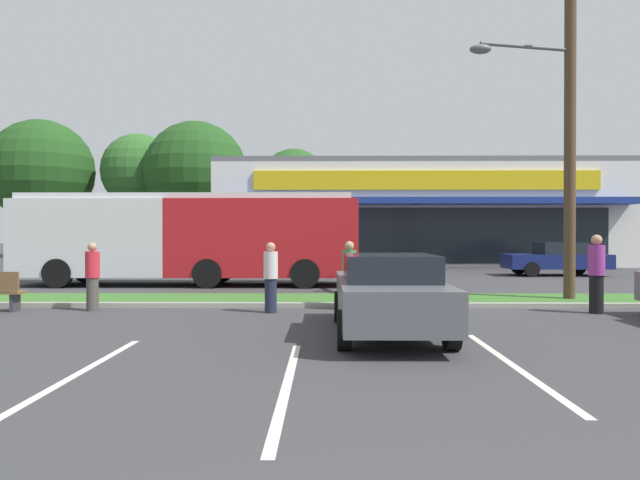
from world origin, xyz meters
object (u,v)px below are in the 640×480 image
(city_bus, at_px, (189,236))
(pedestrian_near_bench, at_px, (92,276))
(car_1, at_px, (557,259))
(pedestrian_far, at_px, (596,274))
(car_4, at_px, (388,293))
(car_2, at_px, (113,257))
(pedestrian_by_pole, at_px, (349,275))
(utility_pole, at_px, (565,114))
(pedestrian_mid, at_px, (271,277))

(city_bus, height_order, pedestrian_near_bench, city_bus)
(car_1, height_order, pedestrian_far, pedestrian_far)
(city_bus, height_order, car_4, city_bus)
(car_2, xyz_separation_m, pedestrian_by_pole, (10.50, -13.00, 0.07))
(car_2, height_order, car_4, car_2)
(car_4, height_order, pedestrian_far, pedestrian_far)
(car_4, relative_size, pedestrian_near_bench, 2.92)
(car_2, relative_size, pedestrian_far, 2.44)
(utility_pole, height_order, pedestrian_near_bench, utility_pole)
(pedestrian_near_bench, bearing_deg, utility_pole, -172.17)
(city_bus, height_order, pedestrian_far, city_bus)
(city_bus, xyz_separation_m, pedestrian_mid, (3.62, -7.27, -0.94))
(city_bus, distance_m, pedestrian_near_bench, 7.07)
(car_2, bearing_deg, pedestrian_mid, -57.37)
(pedestrian_far, bearing_deg, city_bus, 93.60)
(city_bus, distance_m, pedestrian_mid, 8.18)
(car_1, bearing_deg, city_bus, 18.29)
(city_bus, xyz_separation_m, pedestrian_near_bench, (-0.67, -6.98, -0.94))
(pedestrian_by_pole, bearing_deg, city_bus, -173.60)
(car_2, relative_size, pedestrian_mid, 2.70)
(utility_pole, height_order, city_bus, utility_pole)
(car_1, distance_m, pedestrian_far, 12.98)
(utility_pole, relative_size, pedestrian_by_pole, 5.61)
(city_bus, xyz_separation_m, car_1, (15.17, 5.01, -1.01))
(car_2, relative_size, car_4, 0.93)
(car_1, bearing_deg, pedestrian_by_pole, 50.57)
(car_1, height_order, pedestrian_near_bench, pedestrian_near_bench)
(utility_pole, distance_m, car_1, 11.83)
(utility_pole, xyz_separation_m, car_4, (-5.21, -4.90, -4.24))
(pedestrian_mid, distance_m, pedestrian_far, 7.53)
(car_4, bearing_deg, city_bus, 30.58)
(utility_pole, xyz_separation_m, pedestrian_by_pole, (-5.77, -1.47, -4.17))
(pedestrian_far, bearing_deg, pedestrian_mid, 126.50)
(pedestrian_mid, bearing_deg, utility_pole, 36.59)
(pedestrian_by_pole, height_order, pedestrian_mid, pedestrian_by_pole)
(pedestrian_far, bearing_deg, car_1, 18.89)
(car_2, distance_m, pedestrian_by_pole, 16.71)
(utility_pole, relative_size, city_bus, 0.77)
(city_bus, xyz_separation_m, car_2, (-5.02, 6.23, -1.00))
(city_bus, height_order, pedestrian_by_pole, city_bus)
(pedestrian_mid, bearing_deg, pedestrian_by_pole, 37.21)
(car_1, height_order, pedestrian_by_pole, pedestrian_by_pole)
(pedestrian_by_pole, bearing_deg, pedestrian_far, 51.87)
(car_4, distance_m, pedestrian_by_pole, 3.48)
(car_4, xyz_separation_m, pedestrian_by_pole, (-0.56, 3.44, 0.07))
(utility_pole, xyz_separation_m, pedestrian_mid, (-7.62, -1.97, -4.18))
(city_bus, bearing_deg, car_4, 120.86)
(car_4, height_order, pedestrian_by_pole, pedestrian_by_pole)
(car_2, height_order, pedestrian_by_pole, pedestrian_by_pole)
(pedestrian_far, bearing_deg, car_2, 86.95)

